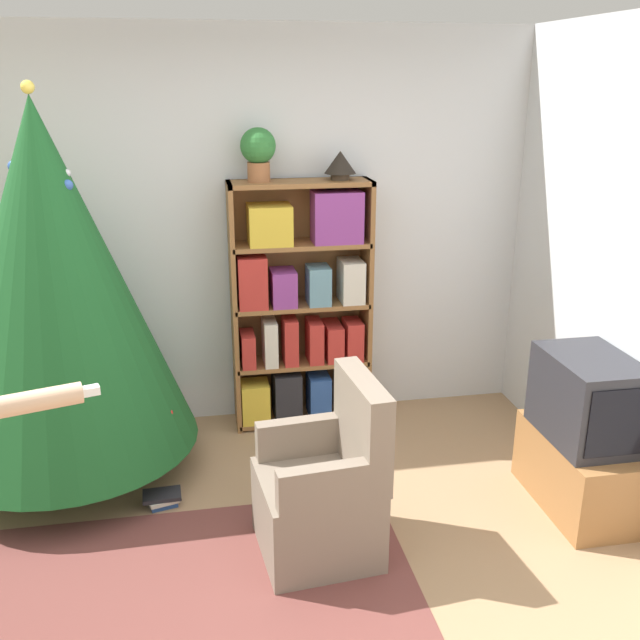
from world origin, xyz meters
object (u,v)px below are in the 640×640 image
Objects in this scene: christmas_tree at (52,281)px; potted_plant at (258,150)px; bookshelf at (301,311)px; table_lamp at (340,163)px; television at (588,398)px; armchair at (325,493)px.

christmas_tree reaches higher than potted_plant.
table_lamp reaches higher than bookshelf.
television is at bearing -44.11° from bookshelf.
table_lamp is (0.37, 1.45, 1.44)m from armchair.
christmas_tree reaches higher than television.
armchair is 2.07m from table_lamp.
potted_plant reaches higher than table_lamp.
bookshelf is 8.30× the size of table_lamp.
christmas_tree reaches higher than bookshelf.
bookshelf is 1.52m from armchair.
bookshelf reaches higher than television.
potted_plant is (-0.25, 0.01, 1.05)m from bookshelf.
table_lamp is (1.72, 0.46, 0.55)m from christmas_tree.
television is 1.50m from armchair.
television is at bearing -50.45° from table_lamp.
table_lamp is (-1.09, 1.31, 1.11)m from television.
bookshelf is 1.58m from christmas_tree.
potted_plant is at bearing -179.58° from armchair.
bookshelf is at bearing -177.89° from table_lamp.
potted_plant reaches higher than television.
bookshelf is at bearing 17.18° from christmas_tree.
television is 1.80× the size of potted_plant.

